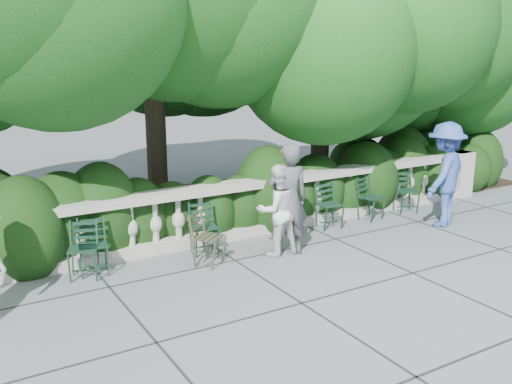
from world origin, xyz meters
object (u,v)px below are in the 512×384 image
chair_c (207,256)px  person_older_blue (445,174)px  chair_d (333,230)px  chair_a (84,282)px  chair_f (376,221)px  chair_weathered (217,266)px  chair_b (96,278)px  person_woman_grey (288,200)px  chair_e (409,214)px  person_casual_man (277,210)px

chair_c → person_older_blue: bearing=0.2°
person_older_blue → chair_d: bearing=-43.6°
chair_a → chair_c: size_ratio=1.00×
chair_f → person_older_blue: person_older_blue is taller
chair_a → chair_c: (1.96, 0.03, 0.00)m
chair_f → chair_weathered: size_ratio=1.00×
chair_b → chair_d: (4.34, -0.00, 0.00)m
chair_f → chair_d: bearing=168.1°
chair_f → person_woman_grey: person_woman_grey is taller
person_older_blue → chair_weathered: bearing=-25.3°
chair_a → person_older_blue: person_older_blue is taller
chair_f → person_woman_grey: 2.69m
chair_d → chair_f: (1.07, 0.01, 0.00)m
chair_c → chair_weathered: 0.46m
chair_d → chair_e: 1.96m
chair_f → person_woman_grey: size_ratio=0.46×
chair_b → chair_f: 5.41m
person_older_blue → chair_f: bearing=-63.7°
chair_e → person_casual_man: size_ratio=0.57×
chair_a → person_older_blue: 6.59m
chair_d → person_casual_man: person_casual_man is taller
chair_weathered → chair_a: bearing=130.0°
person_casual_man → chair_b: bearing=-5.8°
chair_b → chair_e: size_ratio=1.00×
chair_weathered → person_woman_grey: person_woman_grey is taller
chair_a → chair_b: 0.20m
chair_f → chair_weathered: same height
chair_e → chair_weathered: (-4.58, -0.55, 0.00)m
person_casual_man → chair_weathered: bearing=4.2°
person_woman_grey → person_older_blue: bearing=-170.3°
chair_a → person_casual_man: (2.98, -0.44, 0.74)m
person_casual_man → chair_d: bearing=-157.1°
chair_e → chair_weathered: size_ratio=1.00×
chair_c → person_woman_grey: person_woman_grey is taller
chair_f → chair_b: bearing=167.5°
chair_b → chair_d: same height
chair_c → person_older_blue: size_ratio=0.43×
chair_e → chair_f: same height
chair_e → chair_f: bearing=-162.6°
chair_d → person_casual_man: (-1.55, -0.51, 0.74)m
chair_a → chair_f: size_ratio=1.00×
chair_a → chair_c: 1.96m
chair_c → person_woman_grey: size_ratio=0.46×
chair_d → person_older_blue: (1.95, -0.78, 0.97)m
chair_weathered → person_woman_grey: 1.53m
chair_c → chair_f: size_ratio=1.00×
chair_d → chair_weathered: (-2.62, -0.50, 0.00)m
chair_c → person_casual_man: 1.34m
chair_d → chair_f: 1.07m
chair_d → person_older_blue: person_older_blue is taller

